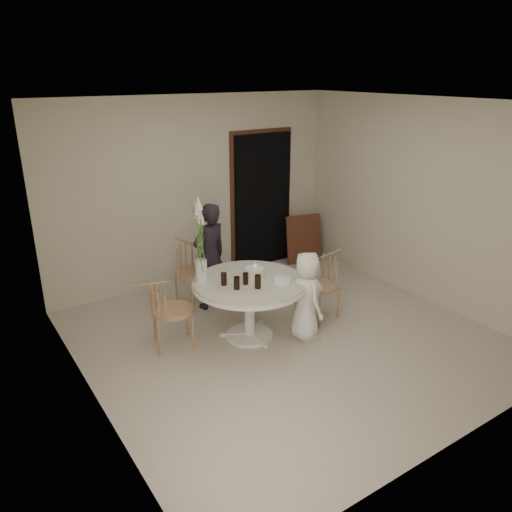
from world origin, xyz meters
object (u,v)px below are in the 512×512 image
birthday_cake (254,272)px  boy (306,296)px  chair_far (191,264)px  chair_right (324,276)px  chair_left (162,305)px  flower_vase (200,246)px  table (249,290)px  girl (210,256)px

birthday_cake → boy: bearing=-46.4°
chair_far → birthday_cake: birthday_cake is taller
boy → birthday_cake: (-0.43, 0.45, 0.25)m
chair_right → chair_left: bearing=-113.1°
boy → birthday_cake: 0.67m
chair_far → flower_vase: flower_vase is taller
table → boy: (0.54, -0.38, -0.08)m
birthday_cake → table: bearing=-149.2°
table → birthday_cake: size_ratio=5.88×
birthday_cake → chair_left: bearing=165.0°
chair_left → boy: boy is taller
boy → birthday_cake: bearing=53.5°
chair_left → birthday_cake: (1.06, -0.28, 0.25)m
table → flower_vase: flower_vase is taller
table → boy: bearing=-35.2°
chair_far → birthday_cake: 1.22m
table → birthday_cake: (0.11, 0.07, 0.17)m
chair_far → girl: size_ratio=0.60×
chair_far → chair_right: size_ratio=1.02×
birthday_cake → flower_vase: (-0.58, 0.23, 0.37)m
table → girl: (0.02, 0.99, 0.10)m
chair_left → girl: bearing=-40.6°
table → birthday_cake: birthday_cake is taller
chair_right → chair_left: 2.08m
table → chair_left: chair_left is taller
chair_right → boy: size_ratio=0.78×
chair_far → boy: boy is taller
chair_right → girl: size_ratio=0.59×
boy → girl: bearing=30.6°
chair_right → chair_far: bearing=-148.2°
chair_left → girl: 1.18m
boy → birthday_cake: size_ratio=4.76×
table → boy: 0.66m
chair_right → chair_left: size_ratio=1.02×
chair_far → chair_right: 1.78m
chair_far → chair_right: chair_far is taller
girl → flower_vase: (-0.48, -0.69, 0.44)m
chair_right → birthday_cake: size_ratio=3.73×
chair_left → boy: 1.66m
chair_left → flower_vase: size_ratio=0.81×
table → girl: bearing=88.8°
chair_far → girl: girl is taller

